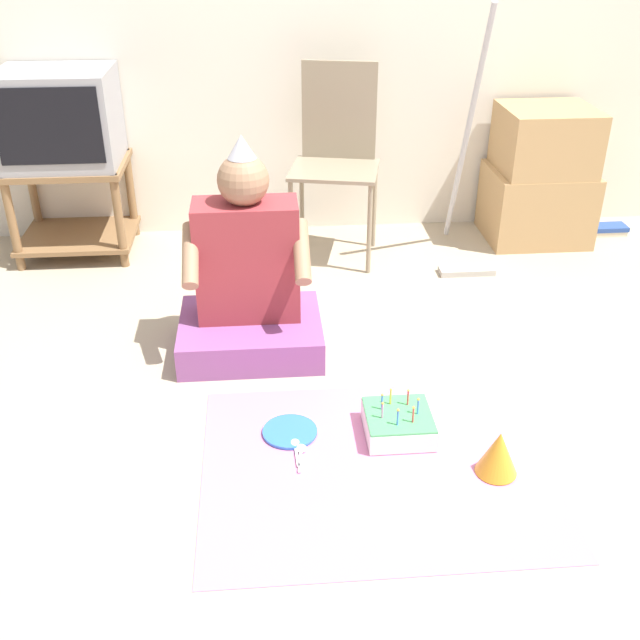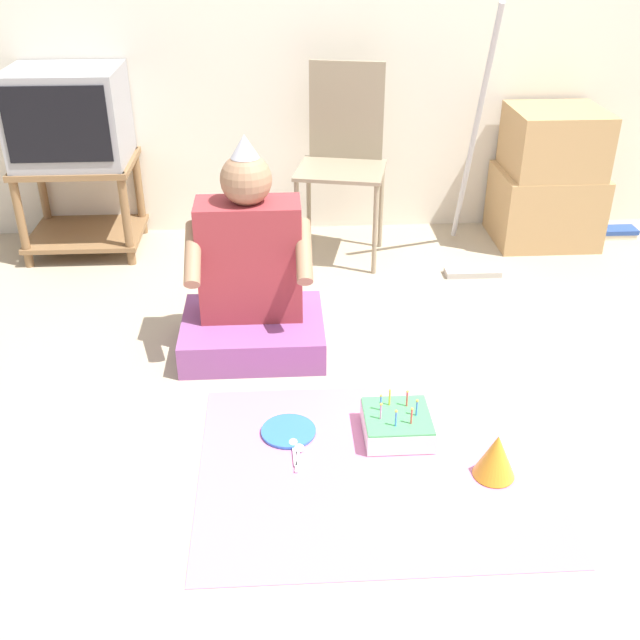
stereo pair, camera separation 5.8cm
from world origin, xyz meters
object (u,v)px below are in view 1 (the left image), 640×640
(dust_mop, at_px, (467,192))
(folding_chair, at_px, (337,148))
(birthday_cake, at_px, (398,423))
(book_pile, at_px, (608,229))
(tv, at_px, (60,117))
(cardboard_box_stack, at_px, (540,177))
(person_seated, at_px, (248,284))
(paper_plate, at_px, (290,431))
(party_hat_blue, at_px, (498,453))

(dust_mop, bearing_deg, folding_chair, 161.28)
(birthday_cake, bearing_deg, book_pile, 48.67)
(tv, xyz_separation_m, book_pile, (2.96, -0.01, -0.70))
(cardboard_box_stack, relative_size, birthday_cake, 3.08)
(person_seated, bearing_deg, folding_chair, 64.56)
(folding_chair, relative_size, paper_plate, 4.97)
(party_hat_blue, relative_size, paper_plate, 0.81)
(dust_mop, distance_m, party_hat_blue, 1.70)
(book_pile, xyz_separation_m, paper_plate, (-1.90, -1.70, -0.02))
(book_pile, bearing_deg, person_seated, -152.39)
(dust_mop, relative_size, party_hat_blue, 8.15)
(tv, relative_size, dust_mop, 0.43)
(tv, height_order, dust_mop, dust_mop)
(tv, distance_m, birthday_cake, 2.35)
(folding_chair, xyz_separation_m, person_seated, (-0.46, -0.97, -0.28))
(party_hat_blue, bearing_deg, tv, 131.20)
(birthday_cake, relative_size, paper_plate, 1.20)
(folding_chair, height_order, dust_mop, dust_mop)
(cardboard_box_stack, bearing_deg, folding_chair, -175.43)
(dust_mop, height_order, person_seated, dust_mop)
(party_hat_blue, bearing_deg, paper_plate, 158.42)
(paper_plate, bearing_deg, person_seated, 102.09)
(folding_chair, height_order, birthday_cake, folding_chair)
(party_hat_blue, bearing_deg, birthday_cake, 141.14)
(folding_chair, relative_size, cardboard_box_stack, 1.35)
(folding_chair, relative_size, person_seated, 1.08)
(dust_mop, bearing_deg, paper_plate, -124.89)
(dust_mop, height_order, book_pile, dust_mop)
(folding_chair, xyz_separation_m, book_pile, (1.58, 0.09, -0.54))
(tv, bearing_deg, party_hat_blue, -48.80)
(book_pile, bearing_deg, cardboard_box_stack, -179.42)
(tv, bearing_deg, cardboard_box_stack, -0.33)
(cardboard_box_stack, distance_m, book_pile, 0.55)
(tv, distance_m, party_hat_blue, 2.70)
(book_pile, xyz_separation_m, party_hat_blue, (-1.23, -1.96, 0.06))
(cardboard_box_stack, relative_size, person_seated, 0.80)
(folding_chair, distance_m, party_hat_blue, 1.96)
(dust_mop, distance_m, paper_plate, 1.73)
(tv, height_order, party_hat_blue, tv)
(party_hat_blue, distance_m, paper_plate, 0.73)
(folding_chair, bearing_deg, tv, 175.66)
(dust_mop, distance_m, person_seated, 1.34)
(person_seated, bearing_deg, tv, 130.49)
(book_pile, bearing_deg, dust_mop, -161.66)
(book_pile, bearing_deg, party_hat_blue, -122.13)
(cardboard_box_stack, height_order, person_seated, person_seated)
(paper_plate, bearing_deg, cardboard_box_stack, 49.26)
(folding_chair, bearing_deg, book_pile, 3.44)
(paper_plate, bearing_deg, birthday_cake, -4.97)
(dust_mop, xyz_separation_m, paper_plate, (-0.97, -1.38, -0.38))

